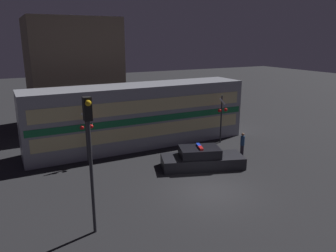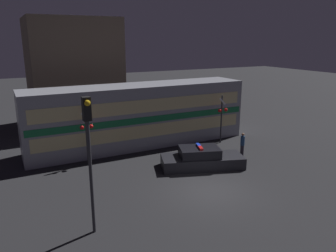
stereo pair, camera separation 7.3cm
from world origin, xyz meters
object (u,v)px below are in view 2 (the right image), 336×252
police_car (202,159)px  traffic_light_corner (89,142)px  crossing_signal_near (222,115)px  train (139,115)px  pedestrian (242,144)px

police_car → traffic_light_corner: bearing=-134.1°
police_car → crossing_signal_near: bearing=60.0°
train → police_car: train is taller
crossing_signal_near → pedestrian: bearing=-100.1°
police_car → traffic_light_corner: traffic_light_corner is taller
police_car → crossing_signal_near: 5.55m
train → pedestrian: size_ratio=9.92×
train → crossing_signal_near: bearing=-23.4°
pedestrian → crossing_signal_near: bearing=79.9°
police_car → pedestrian: (3.45, 0.35, 0.32)m
police_car → pedestrian: bearing=24.9°
pedestrian → traffic_light_corner: (-11.17, -4.26, 3.01)m
traffic_light_corner → crossing_signal_near: bearing=32.2°
crossing_signal_near → traffic_light_corner: (-11.73, -7.38, 1.68)m
pedestrian → crossing_signal_near: crossing_signal_near is taller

